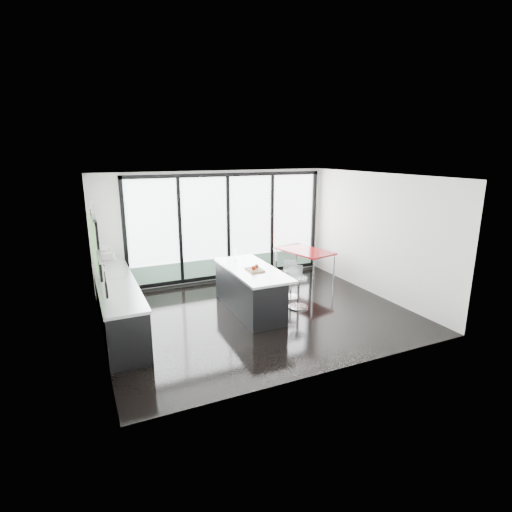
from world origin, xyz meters
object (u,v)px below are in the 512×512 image
bar_stool_far (291,284)px  red_table (304,265)px  island (249,289)px  bar_stool_near (298,293)px

bar_stool_far → red_table: red_table is taller
island → bar_stool_far: island is taller
island → red_table: (2.14, 1.31, -0.07)m
island → bar_stool_near: island is taller
island → bar_stool_far: size_ratio=3.40×
bar_stool_far → red_table: size_ratio=0.44×
bar_stool_near → red_table: size_ratio=0.46×
bar_stool_near → bar_stool_far: bar_stool_near is taller
red_table → bar_stool_far: bearing=-133.7°
island → red_table: island is taller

